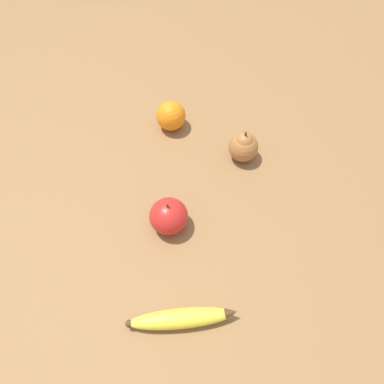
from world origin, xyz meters
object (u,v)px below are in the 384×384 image
(banana, at_px, (182,318))
(orange, at_px, (171,116))
(pear, at_px, (244,146))
(apple, at_px, (169,216))

(banana, bearing_deg, orange, 88.47)
(pear, relative_size, apple, 1.03)
(orange, xyz_separation_m, pear, (0.21, -0.00, 0.00))
(banana, relative_size, orange, 2.46)
(banana, relative_size, pear, 2.07)
(pear, distance_m, apple, 0.26)
(orange, relative_size, pear, 0.84)
(orange, distance_m, apple, 0.30)
(banana, bearing_deg, apple, 92.95)
(apple, bearing_deg, pear, 76.87)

